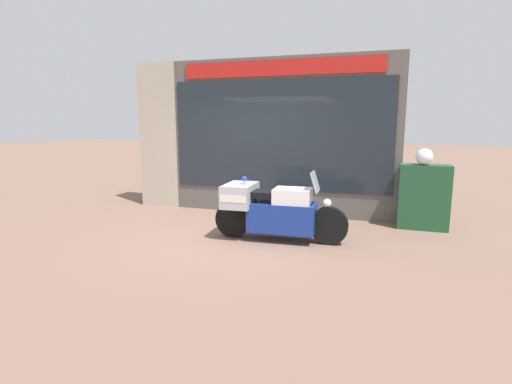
% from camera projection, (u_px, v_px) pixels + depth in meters
% --- Properties ---
extents(ground_plane, '(60.00, 60.00, 0.00)m').
position_uv_depth(ground_plane, '(226.00, 235.00, 7.03)').
color(ground_plane, '#7A5B4C').
extents(shop_building, '(5.80, 0.55, 3.27)m').
position_uv_depth(shop_building, '(243.00, 137.00, 8.74)').
color(shop_building, '#56514C').
rests_on(shop_building, ground).
extents(window_display, '(4.41, 0.30, 1.99)m').
position_uv_depth(window_display, '(279.00, 191.00, 8.72)').
color(window_display, slate).
rests_on(window_display, ground).
extents(paramedic_motorcycle, '(2.26, 0.80, 1.19)m').
position_uv_depth(paramedic_motorcycle, '(271.00, 208.00, 6.67)').
color(paramedic_motorcycle, black).
rests_on(paramedic_motorcycle, ground).
extents(utility_cabinet, '(0.89, 0.41, 1.20)m').
position_uv_depth(utility_cabinet, '(424.00, 197.00, 7.36)').
color(utility_cabinet, '#1E4C2D').
rests_on(utility_cabinet, ground).
extents(white_helmet, '(0.30, 0.30, 0.30)m').
position_uv_depth(white_helmet, '(424.00, 157.00, 7.17)').
color(white_helmet, white).
rests_on(white_helmet, utility_cabinet).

